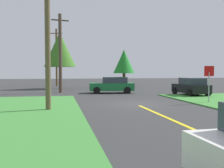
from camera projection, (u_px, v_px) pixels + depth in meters
name	position (u px, v px, depth m)	size (l,w,h in m)	color
ground_plane	(135.00, 104.00, 18.63)	(120.00, 120.00, 0.00)	#333333
lane_stripe_center	(190.00, 128.00, 10.78)	(0.20, 14.00, 0.01)	yellow
stop_sign	(209.00, 77.00, 18.94)	(0.71, 0.07, 2.60)	#9EA0A8
car_approaching_junction	(112.00, 85.00, 27.62)	(4.63, 2.48, 1.62)	#196B33
car_on_crossroad	(191.00, 87.00, 24.86)	(2.24, 4.03, 1.62)	black
utility_pole_near	(48.00, 37.00, 15.24)	(1.80, 0.31, 8.05)	brown
utility_pole_mid	(60.00, 53.00, 27.94)	(1.78, 0.54, 8.05)	#4E3A2F
utility_pole_far	(57.00, 57.00, 40.39)	(1.78, 0.53, 8.44)	brown
oak_tree_left	(124.00, 62.00, 39.01)	(3.06, 3.06, 5.27)	brown
pine_tree_center	(60.00, 50.00, 34.02)	(3.94, 3.94, 7.08)	brown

